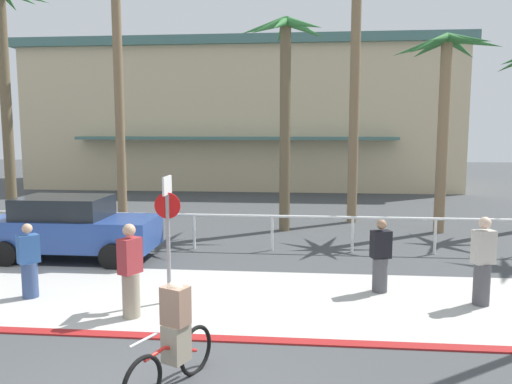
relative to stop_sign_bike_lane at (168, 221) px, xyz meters
name	(u,v)px	position (x,y,z in m)	size (l,w,h in m)	color
ground_plane	(239,238)	(0.64, 6.13, -1.68)	(80.00, 80.00, 0.00)	#424447
sidewalk_strip	(204,298)	(0.64, 0.33, -1.67)	(44.00, 4.00, 0.02)	beige
curb_paint	(180,337)	(0.64, -1.67, -1.66)	(44.00, 0.24, 0.03)	maroon
building_backdrop	(245,117)	(-1.12, 22.92, 2.62)	(25.47, 11.01, 8.55)	beige
rail_fence	(233,221)	(0.64, 4.63, -0.84)	(25.17, 0.08, 1.04)	white
stop_sign_bike_lane	(168,221)	(0.00, 0.00, 0.00)	(0.52, 0.56, 2.56)	gray
palm_tree_1	(3,50)	(-7.60, 7.15, 4.48)	(3.50, 3.32, 8.36)	brown
palm_tree_2	(116,32)	(-4.55, 9.68, 5.50)	(3.23, 3.59, 9.72)	#846B4C
palm_tree_3	(286,72)	(2.04, 7.60, 3.68)	(2.97, 3.14, 7.18)	brown
palm_tree_4	(356,23)	(4.48, 9.40, 5.61)	(3.25, 3.37, 9.89)	#846B4C
palm_tree_5	(445,78)	(7.24, 7.76, 3.47)	(3.50, 3.37, 6.58)	#846B4C
car_blue_1	(71,227)	(-3.52, 3.16, -0.81)	(4.40, 2.02, 1.69)	#284793
cyclist_red_0	(174,338)	(0.95, -3.27, -0.98)	(0.81, 1.68, 1.50)	black
pedestrian_0	(483,265)	(6.18, 0.43, -0.85)	(0.46, 0.39, 1.78)	#4C4C51
pedestrian_1	(29,264)	(-2.94, 0.02, -0.96)	(0.46, 0.47, 1.57)	#384C7A
pedestrian_2	(380,259)	(4.31, 1.06, -0.95)	(0.46, 0.40, 1.58)	#4C4C51
pedestrian_3	(130,275)	(-0.48, -0.87, -0.85)	(0.43, 0.47, 1.77)	gray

